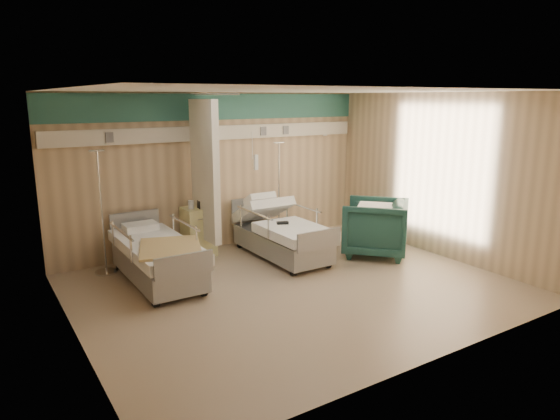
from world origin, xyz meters
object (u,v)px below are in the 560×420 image
at_px(iv_stand_right, 279,221).
at_px(iv_stand_left, 105,249).
at_px(visitor_armchair, 375,227).
at_px(bed_right, 282,240).
at_px(bed_left, 158,262).
at_px(bedside_cabinet, 198,231).

distance_m(iv_stand_right, iv_stand_left, 3.27).
height_order(visitor_armchair, iv_stand_right, iv_stand_right).
relative_size(bed_right, iv_stand_right, 1.13).
distance_m(bed_left, iv_stand_left, 1.00).
bearing_deg(bedside_cabinet, bed_left, -139.40).
relative_size(bedside_cabinet, iv_stand_left, 0.44).
bearing_deg(iv_stand_left, bed_right, -16.43).
bearing_deg(bed_right, iv_stand_left, 163.57).
distance_m(bed_left, bedside_cabinet, 1.39).
distance_m(bed_right, bed_left, 2.20).
bearing_deg(iv_stand_right, bed_left, -162.01).
xyz_separation_m(bed_right, visitor_armchair, (1.47, -0.75, 0.18)).
height_order(bed_left, iv_stand_right, iv_stand_right).
bearing_deg(bed_left, visitor_armchair, -11.51).
distance_m(visitor_armchair, iv_stand_right, 1.89).
distance_m(bedside_cabinet, iv_stand_left, 1.62).
relative_size(bed_right, visitor_armchair, 2.00).
bearing_deg(iv_stand_left, iv_stand_right, 1.04).
xyz_separation_m(bedside_cabinet, visitor_armchair, (2.62, -1.65, 0.07)).
bearing_deg(iv_stand_right, bed_right, -119.70).
bearing_deg(bedside_cabinet, iv_stand_right, -0.81).
xyz_separation_m(visitor_armchair, iv_stand_left, (-4.24, 1.56, -0.09)).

